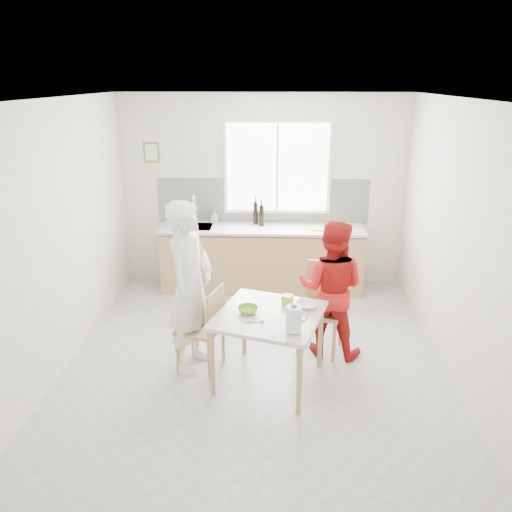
% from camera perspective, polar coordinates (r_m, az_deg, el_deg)
% --- Properties ---
extents(ground, '(4.50, 4.50, 0.00)m').
position_cam_1_polar(ground, '(5.52, -0.05, -11.76)').
color(ground, '#B7B7B2').
rests_on(ground, ground).
extents(room_shell, '(4.50, 4.50, 4.50)m').
position_cam_1_polar(room_shell, '(4.86, -0.05, 5.01)').
color(room_shell, silver).
rests_on(room_shell, ground).
extents(window, '(1.50, 0.06, 1.30)m').
position_cam_1_polar(window, '(7.03, 2.44, 10.04)').
color(window, white).
rests_on(window, room_shell).
extents(backsplash, '(3.00, 0.02, 0.65)m').
position_cam_1_polar(backsplash, '(7.14, 0.77, 6.31)').
color(backsplash, white).
rests_on(backsplash, room_shell).
extents(picture_frame, '(0.22, 0.03, 0.28)m').
position_cam_1_polar(picture_frame, '(7.22, -11.86, 11.51)').
color(picture_frame, '#569242').
rests_on(picture_frame, room_shell).
extents(kitchen_counter, '(2.84, 0.64, 1.37)m').
position_cam_1_polar(kitchen_counter, '(7.09, 0.63, -0.58)').
color(kitchen_counter, tan).
rests_on(kitchen_counter, ground).
extents(dining_table, '(1.20, 1.20, 0.74)m').
position_cam_1_polar(dining_table, '(4.86, 1.51, -7.41)').
color(dining_table, silver).
rests_on(dining_table, ground).
extents(chair_left, '(0.52, 0.52, 0.90)m').
position_cam_1_polar(chair_left, '(5.17, -5.77, -7.87)').
color(chair_left, tan).
rests_on(chair_left, ground).
extents(chair_far, '(0.57, 0.57, 0.99)m').
position_cam_1_polar(chair_far, '(5.55, 7.63, -5.36)').
color(chair_far, tan).
rests_on(chair_far, ground).
extents(person_white, '(0.60, 0.75, 1.79)m').
position_cam_1_polar(person_white, '(5.06, -7.51, -3.58)').
color(person_white, white).
rests_on(person_white, ground).
extents(person_red, '(0.87, 0.76, 1.51)m').
position_cam_1_polar(person_red, '(5.39, 8.54, -3.70)').
color(person_red, red).
rests_on(person_red, ground).
extents(bowl_green, '(0.24, 0.24, 0.06)m').
position_cam_1_polar(bowl_green, '(4.83, -0.93, -6.18)').
color(bowl_green, '#72B429').
rests_on(bowl_green, dining_table).
extents(bowl_white, '(0.26, 0.26, 0.05)m').
position_cam_1_polar(bowl_white, '(4.96, 5.74, -5.63)').
color(bowl_white, white).
rests_on(bowl_white, dining_table).
extents(milk_jug, '(0.20, 0.14, 0.26)m').
position_cam_1_polar(milk_jug, '(4.44, 4.40, -7.13)').
color(milk_jug, white).
rests_on(milk_jug, dining_table).
extents(green_box, '(0.12, 0.12, 0.09)m').
position_cam_1_polar(green_box, '(5.02, 3.62, -4.97)').
color(green_box, '#A5CD2F').
rests_on(green_box, dining_table).
extents(spoon, '(0.16, 0.02, 0.01)m').
position_cam_1_polar(spoon, '(4.66, -0.27, -7.48)').
color(spoon, '#A5A5AA').
rests_on(spoon, dining_table).
extents(cutting_board, '(0.39, 0.31, 0.01)m').
position_cam_1_polar(cutting_board, '(6.91, 7.90, 3.11)').
color(cutting_board, '#86CB2F').
rests_on(cutting_board, kitchen_counter).
extents(wine_bottle_a, '(0.07, 0.07, 0.32)m').
position_cam_1_polar(wine_bottle_a, '(7.05, -0.04, 4.94)').
color(wine_bottle_a, black).
rests_on(wine_bottle_a, kitchen_counter).
extents(wine_bottle_b, '(0.07, 0.07, 0.30)m').
position_cam_1_polar(wine_bottle_b, '(6.96, 0.64, 4.64)').
color(wine_bottle_b, black).
rests_on(wine_bottle_b, kitchen_counter).
extents(jar_amber, '(0.06, 0.06, 0.16)m').
position_cam_1_polar(jar_amber, '(7.02, 0.69, 4.20)').
color(jar_amber, olive).
rests_on(jar_amber, kitchen_counter).
extents(soap_bottle, '(0.09, 0.09, 0.18)m').
position_cam_1_polar(soap_bottle, '(7.16, -4.78, 4.50)').
color(soap_bottle, '#999999').
rests_on(soap_bottle, kitchen_counter).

